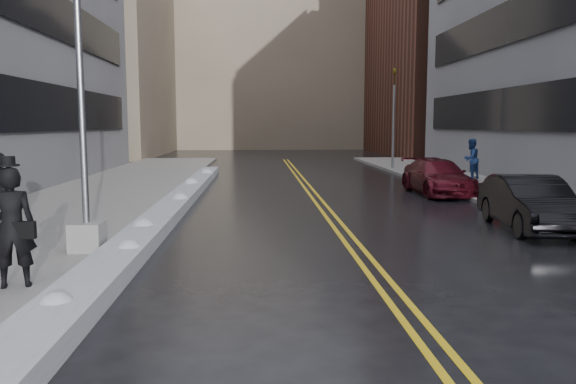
{
  "coord_description": "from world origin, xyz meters",
  "views": [
    {
      "loc": [
        0.3,
        -9.79,
        2.79
      ],
      "look_at": [
        0.96,
        2.55,
        1.3
      ],
      "focal_mm": 35.0,
      "sensor_mm": 36.0,
      "label": 1
    }
  ],
  "objects": [
    {
      "name": "sidewalk_east",
      "position": [
        10.0,
        10.0,
        0.07
      ],
      "size": [
        4.0,
        50.0,
        0.15
      ],
      "primitive_type": "cube",
      "color": "gray",
      "rests_on": "ground"
    },
    {
      "name": "pedestrian_fedora",
      "position": [
        -3.69,
        -0.64,
        1.14
      ],
      "size": [
        0.83,
        0.66,
        1.98
      ],
      "primitive_type": "imported",
      "rotation": [
        0.0,
        0.0,
        3.43
      ],
      "color": "black",
      "rests_on": "sidewalk_west"
    },
    {
      "name": "car_black",
      "position": [
        7.47,
        4.51,
        0.72
      ],
      "size": [
        1.94,
        4.51,
        1.45
      ],
      "primitive_type": "imported",
      "rotation": [
        0.0,
        0.0,
        -0.1
      ],
      "color": "black",
      "rests_on": "ground"
    },
    {
      "name": "fire_hydrant",
      "position": [
        9.0,
        10.0,
        0.55
      ],
      "size": [
        0.26,
        0.26,
        0.73
      ],
      "color": "maroon",
      "rests_on": "sidewalk_east"
    },
    {
      "name": "sidewalk_west",
      "position": [
        -5.75,
        10.0,
        0.07
      ],
      "size": [
        5.5,
        50.0,
        0.15
      ],
      "primitive_type": "cube",
      "color": "gray",
      "rests_on": "ground"
    },
    {
      "name": "lamppost",
      "position": [
        -3.3,
        2.0,
        2.53
      ],
      "size": [
        0.65,
        0.65,
        7.62
      ],
      "color": "gray",
      "rests_on": "sidewalk_west"
    },
    {
      "name": "ground",
      "position": [
        0.0,
        0.0,
        0.0
      ],
      "size": [
        160.0,
        160.0,
        0.0
      ],
      "primitive_type": "plane",
      "color": "black",
      "rests_on": "ground"
    },
    {
      "name": "car_maroon",
      "position": [
        7.5,
        12.29,
        0.7
      ],
      "size": [
        2.07,
        4.84,
        1.39
      ],
      "primitive_type": "imported",
      "rotation": [
        0.0,
        0.0,
        0.02
      ],
      "color": "#420A14",
      "rests_on": "ground"
    },
    {
      "name": "building_far",
      "position": [
        2.0,
        60.0,
        11.0
      ],
      "size": [
        36.0,
        16.0,
        22.0
      ],
      "primitive_type": "cube",
      "color": "gray",
      "rests_on": "ground"
    },
    {
      "name": "lane_line_left",
      "position": [
        2.35,
        10.0,
        0.0
      ],
      "size": [
        0.12,
        50.0,
        0.01
      ],
      "primitive_type": "cube",
      "color": "gold",
      "rests_on": "ground"
    },
    {
      "name": "snow_ridge",
      "position": [
        -2.45,
        8.0,
        0.17
      ],
      "size": [
        0.9,
        30.0,
        0.34
      ],
      "primitive_type": "cube",
      "color": "silver",
      "rests_on": "ground"
    },
    {
      "name": "traffic_signal",
      "position": [
        8.5,
        24.0,
        3.4
      ],
      "size": [
        0.16,
        0.2,
        6.0
      ],
      "color": "gray",
      "rests_on": "sidewalk_east"
    },
    {
      "name": "pedestrian_east",
      "position": [
        10.65,
        16.97,
        1.13
      ],
      "size": [
        1.19,
        1.12,
        1.95
      ],
      "primitive_type": "imported",
      "rotation": [
        0.0,
        0.0,
        3.69
      ],
      "color": "navy",
      "rests_on": "sidewalk_east"
    },
    {
      "name": "lane_line_right",
      "position": [
        2.65,
        10.0,
        0.0
      ],
      "size": [
        0.12,
        50.0,
        0.01
      ],
      "primitive_type": "cube",
      "color": "gold",
      "rests_on": "ground"
    },
    {
      "name": "building_west_far",
      "position": [
        -15.5,
        44.0,
        9.0
      ],
      "size": [
        14.0,
        22.0,
        18.0
      ],
      "primitive_type": "cube",
      "color": "gray",
      "rests_on": "ground"
    },
    {
      "name": "building_east_far",
      "position": [
        19.0,
        42.0,
        14.0
      ],
      "size": [
        14.0,
        20.0,
        28.0
      ],
      "primitive_type": "cube",
      "color": "#562D21",
      "rests_on": "ground"
    }
  ]
}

